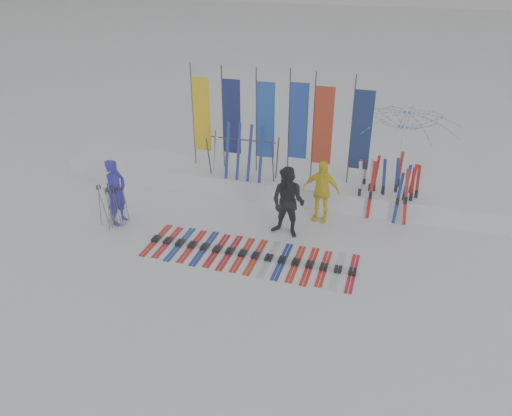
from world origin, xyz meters
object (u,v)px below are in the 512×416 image
(person_blue, at_px, (116,192))
(person_black, at_px, (288,203))
(tent_canopy, at_px, (401,155))
(person_yellow, at_px, (321,191))
(ski_row, at_px, (249,255))
(ski_rack, at_px, (243,152))

(person_blue, bearing_deg, person_black, -75.15)
(person_black, relative_size, tent_canopy, 0.60)
(person_yellow, bearing_deg, person_blue, -156.19)
(ski_row, relative_size, ski_rack, 2.59)
(person_blue, xyz_separation_m, ski_row, (3.97, -0.60, -0.89))
(person_black, distance_m, person_yellow, 1.28)
(person_yellow, height_order, tent_canopy, tent_canopy)
(person_blue, distance_m, person_black, 4.67)
(person_blue, relative_size, person_yellow, 1.04)
(person_black, height_order, ski_rack, person_black)
(person_black, xyz_separation_m, tent_canopy, (2.63, 3.04, 0.48))
(ski_row, bearing_deg, person_black, 63.20)
(tent_canopy, bearing_deg, ski_row, -127.18)
(ski_row, distance_m, ski_rack, 3.77)
(tent_canopy, distance_m, ski_rack, 4.64)
(person_blue, distance_m, ski_rack, 3.87)
(person_blue, xyz_separation_m, person_black, (4.62, 0.69, 0.03))
(ski_rack, bearing_deg, ski_row, -69.39)
(person_blue, relative_size, person_black, 0.97)
(person_black, bearing_deg, person_blue, -160.83)
(person_black, xyz_separation_m, ski_rack, (-1.89, 2.00, 0.42))
(person_yellow, distance_m, ski_row, 2.85)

